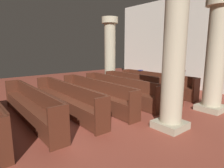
% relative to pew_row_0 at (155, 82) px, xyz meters
% --- Properties ---
extents(ground_plane, '(19.20, 19.20, 0.00)m').
position_rel_pew_row_0_xyz_m(ground_plane, '(0.67, -3.90, -0.49)').
color(ground_plane, brown).
extents(back_wall, '(10.00, 0.16, 4.50)m').
position_rel_pew_row_0_xyz_m(back_wall, '(0.67, 2.18, 1.76)').
color(back_wall, silver).
rests_on(back_wall, ground).
extents(pew_row_0, '(3.86, 0.47, 0.90)m').
position_rel_pew_row_0_xyz_m(pew_row_0, '(0.00, 0.00, 0.00)').
color(pew_row_0, '#562819').
rests_on(pew_row_0, ground).
extents(pew_row_1, '(3.86, 0.46, 0.90)m').
position_rel_pew_row_0_xyz_m(pew_row_1, '(0.00, -1.07, 0.00)').
color(pew_row_1, '#562819').
rests_on(pew_row_1, ground).
extents(pew_row_2, '(3.86, 0.47, 0.90)m').
position_rel_pew_row_0_xyz_m(pew_row_2, '(0.00, -2.14, 0.00)').
color(pew_row_2, '#562819').
rests_on(pew_row_2, ground).
extents(pew_row_3, '(3.86, 0.46, 0.90)m').
position_rel_pew_row_0_xyz_m(pew_row_3, '(0.00, -3.21, 0.00)').
color(pew_row_3, '#562819').
rests_on(pew_row_3, ground).
extents(pew_row_4, '(3.86, 0.46, 0.90)m').
position_rel_pew_row_0_xyz_m(pew_row_4, '(0.00, -4.28, 0.00)').
color(pew_row_4, '#562819').
rests_on(pew_row_4, ground).
extents(pew_row_5, '(3.86, 0.47, 0.90)m').
position_rel_pew_row_0_xyz_m(pew_row_5, '(0.00, -5.35, 0.00)').
color(pew_row_5, '#562819').
rests_on(pew_row_5, ground).
extents(pillar_aisle_side, '(0.83, 0.83, 3.52)m').
position_rel_pew_row_0_xyz_m(pillar_aisle_side, '(2.71, -0.55, 1.34)').
color(pillar_aisle_side, tan).
rests_on(pillar_aisle_side, ground).
extents(pillar_far_side, '(0.83, 0.83, 3.52)m').
position_rel_pew_row_0_xyz_m(pillar_far_side, '(-2.66, -0.47, 1.34)').
color(pillar_far_side, tan).
rests_on(pillar_far_side, ground).
extents(pillar_aisle_rear, '(0.77, 0.77, 3.52)m').
position_rel_pew_row_0_xyz_m(pillar_aisle_rear, '(2.71, -2.78, 1.34)').
color(pillar_aisle_rear, tan).
rests_on(pillar_aisle_rear, ground).
extents(lectern, '(0.48, 0.45, 1.08)m').
position_rel_pew_row_0_xyz_m(lectern, '(0.43, 1.13, -0.04)').
color(lectern, '#492215').
rests_on(lectern, ground).
extents(hymn_book, '(0.16, 0.21, 0.03)m').
position_rel_pew_row_0_xyz_m(hymn_book, '(-1.07, 0.19, 0.42)').
color(hymn_book, navy).
rests_on(hymn_book, pew_row_0).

